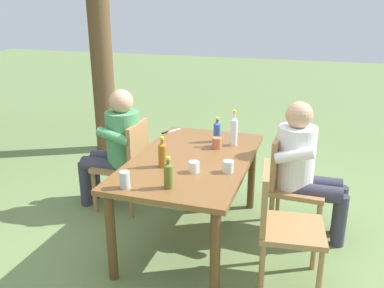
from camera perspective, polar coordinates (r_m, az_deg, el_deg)
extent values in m
plane|color=#6B844C|center=(3.63, 0.00, -12.84)|extent=(24.00, 24.00, 0.00)
cube|color=brown|center=(3.31, 0.00, -2.29)|extent=(1.56, 0.92, 0.04)
cylinder|color=brown|center=(2.79, 3.23, -15.28)|extent=(0.07, 0.07, 0.69)
cylinder|color=brown|center=(4.00, 8.30, -4.28)|extent=(0.07, 0.07, 0.69)
cylinder|color=brown|center=(3.04, -11.20, -12.55)|extent=(0.07, 0.07, 0.69)
cylinder|color=brown|center=(4.17, -2.09, -3.06)|extent=(0.07, 0.07, 0.69)
cube|color=#A37547|center=(3.61, 14.65, -5.97)|extent=(0.46, 0.46, 0.04)
cube|color=#A37547|center=(3.54, 11.75, -2.19)|extent=(0.42, 0.06, 0.42)
cylinder|color=#A37547|center=(3.54, 17.10, -10.90)|extent=(0.04, 0.04, 0.41)
cylinder|color=#A37547|center=(3.87, 17.51, -8.19)|extent=(0.04, 0.04, 0.41)
cylinder|color=#A37547|center=(3.56, 10.92, -10.11)|extent=(0.04, 0.04, 0.41)
cylinder|color=#A37547|center=(3.90, 11.90, -7.49)|extent=(0.04, 0.04, 0.41)
cube|color=#A37547|center=(4.02, -9.97, -2.96)|extent=(0.44, 0.44, 0.04)
cube|color=#A37547|center=(3.86, -7.51, -0.15)|extent=(0.42, 0.04, 0.42)
cylinder|color=#A37547|center=(4.35, -10.93, -4.52)|extent=(0.04, 0.04, 0.41)
cylinder|color=#A37547|center=(4.05, -13.42, -6.55)|extent=(0.04, 0.04, 0.41)
cylinder|color=#A37547|center=(4.19, -6.30, -5.19)|extent=(0.04, 0.04, 0.41)
cylinder|color=#A37547|center=(3.88, -8.52, -7.38)|extent=(0.04, 0.04, 0.41)
cube|color=#A37547|center=(2.99, 13.75, -11.49)|extent=(0.49, 0.49, 0.04)
cube|color=#A37547|center=(2.87, 10.10, -7.31)|extent=(0.42, 0.09, 0.42)
cylinder|color=#A37547|center=(2.97, 17.36, -17.25)|extent=(0.04, 0.04, 0.41)
cylinder|color=#A37547|center=(3.28, 16.71, -13.35)|extent=(0.04, 0.04, 0.41)
cylinder|color=#A37547|center=(2.94, 9.67, -16.92)|extent=(0.04, 0.04, 0.41)
cylinder|color=#A37547|center=(3.26, 9.89, -13.02)|extent=(0.04, 0.04, 0.41)
cylinder|color=white|center=(3.51, 14.22, -1.73)|extent=(0.32, 0.32, 0.52)
sphere|color=tan|center=(3.40, 14.71, 3.93)|extent=(0.22, 0.22, 0.22)
cylinder|color=#383847|center=(3.52, 17.03, -6.52)|extent=(0.14, 0.40, 0.14)
cylinder|color=#383847|center=(3.63, 19.87, -10.03)|extent=(0.11, 0.11, 0.45)
cylinder|color=white|center=(3.30, 14.09, -1.59)|extent=(0.09, 0.31, 0.16)
cylinder|color=#383847|center=(3.68, 17.10, -5.35)|extent=(0.14, 0.40, 0.14)
cylinder|color=#383847|center=(3.79, 19.82, -8.74)|extent=(0.11, 0.11, 0.45)
cylinder|color=white|center=(3.66, 14.53, 0.42)|extent=(0.09, 0.31, 0.16)
cylinder|color=#4C935B|center=(3.91, -9.55, 0.76)|extent=(0.32, 0.32, 0.52)
sphere|color=tan|center=(3.81, -9.85, 5.89)|extent=(0.22, 0.22, 0.22)
cylinder|color=#383847|center=(4.16, -11.26, -2.01)|extent=(0.14, 0.40, 0.14)
cylinder|color=#383847|center=(4.34, -13.40, -4.48)|extent=(0.11, 0.11, 0.45)
cylinder|color=#4C935B|center=(4.04, -8.41, 2.61)|extent=(0.09, 0.31, 0.16)
cylinder|color=#383847|center=(4.01, -12.48, -2.89)|extent=(0.14, 0.40, 0.14)
cylinder|color=#383847|center=(4.20, -14.64, -5.40)|extent=(0.11, 0.11, 0.45)
cylinder|color=#4C935B|center=(3.72, -10.93, 1.02)|extent=(0.09, 0.31, 0.16)
cylinder|color=#2D56A3|center=(3.67, 3.50, 1.56)|extent=(0.06, 0.06, 0.16)
cone|color=#2D56A3|center=(3.65, 3.53, 2.95)|extent=(0.06, 0.06, 0.02)
cylinder|color=#2D56A3|center=(3.64, 3.53, 3.30)|extent=(0.03, 0.03, 0.02)
cylinder|color=yellow|center=(3.63, 3.54, 3.61)|extent=(0.03, 0.03, 0.02)
cylinder|color=#996019|center=(3.11, -4.13, -1.68)|extent=(0.06, 0.06, 0.17)
cone|color=#996019|center=(3.08, -4.18, 0.02)|extent=(0.06, 0.06, 0.02)
cylinder|color=#996019|center=(3.07, -4.19, 0.44)|extent=(0.03, 0.03, 0.02)
cylinder|color=yellow|center=(3.06, -4.20, 0.82)|extent=(0.03, 0.03, 0.02)
cylinder|color=#566623|center=(2.76, -3.30, -4.58)|extent=(0.06, 0.06, 0.16)
cone|color=#566623|center=(2.72, -3.34, -2.81)|extent=(0.06, 0.06, 0.02)
cylinder|color=#566623|center=(2.72, -3.35, -2.37)|extent=(0.03, 0.03, 0.02)
cylinder|color=yellow|center=(2.71, -3.35, -1.97)|extent=(0.03, 0.03, 0.02)
cylinder|color=white|center=(3.58, 5.85, 1.56)|extent=(0.06, 0.06, 0.23)
cone|color=white|center=(3.54, 5.92, 3.55)|extent=(0.06, 0.06, 0.03)
cylinder|color=white|center=(3.54, 5.94, 4.05)|extent=(0.03, 0.03, 0.03)
cylinder|color=yellow|center=(3.53, 5.95, 4.49)|extent=(0.03, 0.03, 0.03)
cylinder|color=silver|center=(3.03, 5.06, -3.15)|extent=(0.08, 0.08, 0.09)
cylinder|color=#B2B7BC|center=(2.80, -9.34, -4.93)|extent=(0.07, 0.07, 0.12)
cylinder|color=white|center=(3.02, 0.28, -3.21)|extent=(0.08, 0.08, 0.08)
cylinder|color=#BC6B47|center=(3.51, 3.51, 0.15)|extent=(0.08, 0.08, 0.10)
cube|color=silver|center=(4.01, -2.58, 1.91)|extent=(0.17, 0.10, 0.01)
cube|color=black|center=(3.94, -3.74, 1.61)|extent=(0.08, 0.05, 0.01)
cube|color=#47663D|center=(4.71, 0.84, -1.91)|extent=(0.31, 0.18, 0.47)
cube|color=#395130|center=(4.71, 2.22, -3.02)|extent=(0.21, 0.06, 0.21)
cylinder|color=brown|center=(5.49, -12.66, 14.14)|extent=(0.28, 0.28, 2.97)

